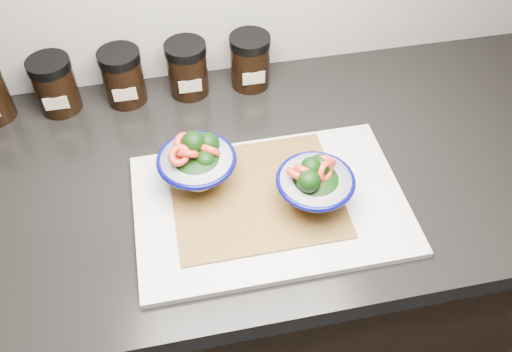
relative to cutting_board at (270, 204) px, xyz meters
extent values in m
cube|color=black|center=(-0.12, 0.09, -0.48)|extent=(3.43, 0.58, 0.86)
cube|color=black|center=(-0.12, 0.09, -0.03)|extent=(3.50, 0.60, 0.04)
cube|color=silver|center=(0.00, 0.00, 0.00)|extent=(0.45, 0.30, 0.01)
cube|color=#A57431|center=(-0.02, 0.02, 0.01)|extent=(0.28, 0.24, 0.00)
cylinder|color=white|center=(-0.11, 0.06, 0.01)|extent=(0.05, 0.05, 0.01)
ellipsoid|color=white|center=(-0.11, 0.06, 0.03)|extent=(0.07, 0.07, 0.03)
torus|color=#050552|center=(-0.11, 0.06, 0.07)|extent=(0.13, 0.13, 0.01)
torus|color=#050552|center=(-0.11, 0.06, 0.05)|extent=(0.11, 0.11, 0.00)
ellipsoid|color=black|center=(-0.11, 0.06, 0.06)|extent=(0.10, 0.10, 0.04)
ellipsoid|color=black|center=(-0.09, 0.09, 0.07)|extent=(0.03, 0.03, 0.03)
cylinder|color=#477233|center=(-0.09, 0.09, 0.06)|extent=(0.01, 0.01, 0.02)
ellipsoid|color=black|center=(-0.09, 0.09, 0.08)|extent=(0.04, 0.04, 0.04)
cylinder|color=#477233|center=(-0.09, 0.09, 0.06)|extent=(0.01, 0.01, 0.03)
ellipsoid|color=black|center=(-0.10, 0.06, 0.07)|extent=(0.04, 0.04, 0.03)
cylinder|color=#477233|center=(-0.10, 0.06, 0.06)|extent=(0.02, 0.01, 0.02)
ellipsoid|color=black|center=(-0.11, 0.08, 0.09)|extent=(0.04, 0.04, 0.04)
cylinder|color=#477233|center=(-0.11, 0.08, 0.07)|extent=(0.02, 0.01, 0.03)
torus|color=#DF462A|center=(-0.13, 0.09, 0.08)|extent=(0.05, 0.05, 0.04)
torus|color=#DF462A|center=(-0.12, 0.06, 0.09)|extent=(0.06, 0.05, 0.05)
torus|color=#DF462A|center=(-0.13, 0.07, 0.07)|extent=(0.04, 0.05, 0.03)
torus|color=#DF462A|center=(-0.09, 0.07, 0.08)|extent=(0.05, 0.05, 0.05)
torus|color=#DF462A|center=(-0.14, 0.06, 0.09)|extent=(0.06, 0.05, 0.04)
cylinder|color=#CCBC8E|center=(-0.09, 0.07, 0.08)|extent=(0.02, 0.02, 0.01)
cylinder|color=white|center=(0.07, -0.02, 0.01)|extent=(0.04, 0.04, 0.01)
ellipsoid|color=white|center=(0.07, -0.02, 0.03)|extent=(0.07, 0.07, 0.03)
torus|color=#050552|center=(0.07, -0.02, 0.06)|extent=(0.13, 0.13, 0.01)
torus|color=#050552|center=(0.07, -0.02, 0.05)|extent=(0.11, 0.11, 0.00)
ellipsoid|color=black|center=(0.07, -0.02, 0.05)|extent=(0.09, 0.09, 0.04)
ellipsoid|color=black|center=(0.05, -0.01, 0.06)|extent=(0.04, 0.04, 0.04)
cylinder|color=#477233|center=(0.05, -0.01, 0.05)|extent=(0.01, 0.01, 0.02)
ellipsoid|color=black|center=(0.06, -0.01, 0.08)|extent=(0.03, 0.03, 0.03)
cylinder|color=#477233|center=(0.06, -0.01, 0.07)|extent=(0.01, 0.01, 0.02)
ellipsoid|color=black|center=(0.05, -0.03, 0.09)|extent=(0.04, 0.04, 0.04)
cylinder|color=#477233|center=(0.05, -0.03, 0.07)|extent=(0.02, 0.01, 0.02)
ellipsoid|color=black|center=(0.08, 0.00, 0.08)|extent=(0.04, 0.04, 0.04)
cylinder|color=#477233|center=(0.08, 0.00, 0.06)|extent=(0.01, 0.01, 0.03)
torus|color=#DF462A|center=(0.09, 0.00, 0.08)|extent=(0.04, 0.04, 0.04)
torus|color=#DF462A|center=(0.05, -0.01, 0.09)|extent=(0.05, 0.05, 0.04)
torus|color=#DF462A|center=(0.06, -0.03, 0.07)|extent=(0.04, 0.04, 0.04)
torus|color=#DF462A|center=(0.04, -0.02, 0.08)|extent=(0.05, 0.05, 0.04)
torus|color=#DF462A|center=(0.08, -0.02, 0.08)|extent=(0.05, 0.04, 0.05)
cylinder|color=#CCBC8E|center=(0.06, -0.03, 0.07)|extent=(0.02, 0.02, 0.02)
cylinder|color=black|center=(-0.35, 0.33, 0.04)|extent=(0.08, 0.08, 0.09)
cylinder|color=black|center=(-0.35, 0.33, 0.10)|extent=(0.08, 0.08, 0.02)
cube|color=#C6B793|center=(-0.35, 0.29, 0.04)|extent=(0.04, 0.00, 0.03)
cylinder|color=black|center=(-0.22, 0.33, 0.04)|extent=(0.08, 0.08, 0.09)
cylinder|color=black|center=(-0.22, 0.33, 0.10)|extent=(0.08, 0.08, 0.02)
cube|color=#C6B793|center=(-0.22, 0.29, 0.04)|extent=(0.05, 0.00, 0.03)
cylinder|color=black|center=(-0.10, 0.33, 0.04)|extent=(0.08, 0.08, 0.09)
cylinder|color=black|center=(-0.10, 0.33, 0.10)|extent=(0.08, 0.08, 0.02)
cube|color=#C6B793|center=(-0.10, 0.29, 0.04)|extent=(0.04, 0.00, 0.03)
cylinder|color=black|center=(0.03, 0.33, 0.04)|extent=(0.08, 0.08, 0.09)
cylinder|color=black|center=(0.03, 0.33, 0.10)|extent=(0.08, 0.08, 0.02)
cube|color=#C6B793|center=(0.03, 0.29, 0.04)|extent=(0.04, 0.00, 0.03)
camera|label=1|loc=(-0.14, -0.55, 0.71)|focal=38.00mm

